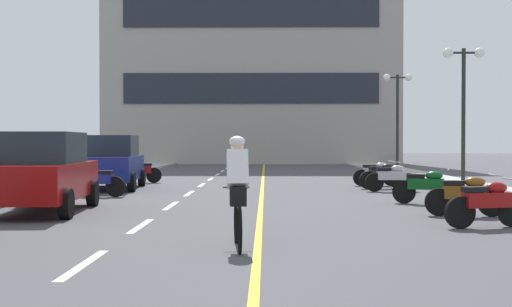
% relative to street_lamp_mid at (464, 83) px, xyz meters
% --- Properties ---
extents(ground_plane, '(140.00, 140.00, 0.00)m').
position_rel_street_lamp_mid_xyz_m(ground_plane, '(-7.33, 0.04, -3.66)').
color(ground_plane, '#47474C').
extents(curb_left, '(2.40, 72.00, 0.12)m').
position_rel_street_lamp_mid_xyz_m(curb_left, '(-14.53, 3.04, -3.60)').
color(curb_left, '#A8A8A3').
rests_on(curb_left, ground).
extents(curb_right, '(2.40, 72.00, 0.12)m').
position_rel_street_lamp_mid_xyz_m(curb_right, '(-0.13, 3.04, -3.60)').
color(curb_right, '#A8A8A3').
rests_on(curb_right, ground).
extents(lane_dash_1, '(0.14, 2.20, 0.01)m').
position_rel_street_lamp_mid_xyz_m(lane_dash_1, '(-9.33, -14.96, -3.65)').
color(lane_dash_1, silver).
rests_on(lane_dash_1, ground).
extents(lane_dash_2, '(0.14, 2.20, 0.01)m').
position_rel_street_lamp_mid_xyz_m(lane_dash_2, '(-9.33, -10.96, -3.65)').
color(lane_dash_2, silver).
rests_on(lane_dash_2, ground).
extents(lane_dash_3, '(0.14, 2.20, 0.01)m').
position_rel_street_lamp_mid_xyz_m(lane_dash_3, '(-9.33, -6.96, -3.65)').
color(lane_dash_3, silver).
rests_on(lane_dash_3, ground).
extents(lane_dash_4, '(0.14, 2.20, 0.01)m').
position_rel_street_lamp_mid_xyz_m(lane_dash_4, '(-9.33, -2.96, -3.65)').
color(lane_dash_4, silver).
rests_on(lane_dash_4, ground).
extents(lane_dash_5, '(0.14, 2.20, 0.01)m').
position_rel_street_lamp_mid_xyz_m(lane_dash_5, '(-9.33, 1.04, -3.65)').
color(lane_dash_5, silver).
rests_on(lane_dash_5, ground).
extents(lane_dash_6, '(0.14, 2.20, 0.01)m').
position_rel_street_lamp_mid_xyz_m(lane_dash_6, '(-9.33, 5.04, -3.65)').
color(lane_dash_6, silver).
rests_on(lane_dash_6, ground).
extents(lane_dash_7, '(0.14, 2.20, 0.01)m').
position_rel_street_lamp_mid_xyz_m(lane_dash_7, '(-9.33, 9.04, -3.65)').
color(lane_dash_7, silver).
rests_on(lane_dash_7, ground).
extents(lane_dash_8, '(0.14, 2.20, 0.01)m').
position_rel_street_lamp_mid_xyz_m(lane_dash_8, '(-9.33, 13.04, -3.65)').
color(lane_dash_8, silver).
rests_on(lane_dash_8, ground).
extents(lane_dash_9, '(0.14, 2.20, 0.01)m').
position_rel_street_lamp_mid_xyz_m(lane_dash_9, '(-9.33, 17.04, -3.65)').
color(lane_dash_9, silver).
rests_on(lane_dash_9, ground).
extents(lane_dash_10, '(0.14, 2.20, 0.01)m').
position_rel_street_lamp_mid_xyz_m(lane_dash_10, '(-9.33, 21.04, -3.65)').
color(lane_dash_10, silver).
rests_on(lane_dash_10, ground).
extents(lane_dash_11, '(0.14, 2.20, 0.01)m').
position_rel_street_lamp_mid_xyz_m(lane_dash_11, '(-9.33, 25.04, -3.65)').
color(lane_dash_11, silver).
rests_on(lane_dash_11, ground).
extents(centre_line_yellow, '(0.12, 66.00, 0.01)m').
position_rel_street_lamp_mid_xyz_m(centre_line_yellow, '(-7.08, 3.04, -3.65)').
color(centre_line_yellow, gold).
rests_on(centre_line_yellow, ground).
extents(office_building, '(21.66, 7.07, 18.07)m').
position_rel_street_lamp_mid_xyz_m(office_building, '(-8.01, 27.52, 5.38)').
color(office_building, '#9E998E').
rests_on(office_building, ground).
extents(street_lamp_mid, '(1.46, 0.36, 4.79)m').
position_rel_street_lamp_mid_xyz_m(street_lamp_mid, '(0.00, 0.00, 0.00)').
color(street_lamp_mid, black).
rests_on(street_lamp_mid, curb_right).
extents(street_lamp_far, '(1.46, 0.36, 4.93)m').
position_rel_street_lamp_mid_xyz_m(street_lamp_far, '(-0.27, 10.39, 0.09)').
color(street_lamp_far, black).
rests_on(street_lamp_far, curb_right).
extents(parked_car_near, '(2.13, 4.30, 1.82)m').
position_rel_street_lamp_mid_xyz_m(parked_car_near, '(-12.01, -8.56, -2.74)').
color(parked_car_near, black).
rests_on(parked_car_near, ground).
extents(parked_car_mid, '(2.15, 4.31, 1.82)m').
position_rel_street_lamp_mid_xyz_m(parked_car_mid, '(-12.18, -1.02, -2.74)').
color(parked_car_mid, black).
rests_on(parked_car_mid, ground).
extents(motorcycle_3, '(1.67, 0.70, 0.92)m').
position_rel_street_lamp_mid_xyz_m(motorcycle_3, '(-2.83, -11.14, -3.18)').
color(motorcycle_3, black).
rests_on(motorcycle_3, ground).
extents(motorcycle_4, '(1.70, 0.60, 0.92)m').
position_rel_street_lamp_mid_xyz_m(motorcycle_4, '(-2.66, -9.25, -3.18)').
color(motorcycle_4, black).
rests_on(motorcycle_4, ground).
extents(motorcycle_5, '(1.65, 0.78, 0.92)m').
position_rel_street_lamp_mid_xyz_m(motorcycle_5, '(-2.83, -6.42, -3.18)').
color(motorcycle_5, black).
rests_on(motorcycle_5, ground).
extents(motorcycle_6, '(1.68, 0.64, 0.92)m').
position_rel_street_lamp_mid_xyz_m(motorcycle_6, '(-11.85, -4.23, -3.18)').
color(motorcycle_6, black).
rests_on(motorcycle_6, ground).
extents(motorcycle_7, '(1.70, 0.60, 0.92)m').
position_rel_street_lamp_mid_xyz_m(motorcycle_7, '(-2.91, -2.13, -3.18)').
color(motorcycle_7, black).
rests_on(motorcycle_7, ground).
extents(motorcycle_8, '(1.66, 0.73, 0.92)m').
position_rel_street_lamp_mid_xyz_m(motorcycle_8, '(-2.95, -0.72, -3.18)').
color(motorcycle_8, black).
rests_on(motorcycle_8, ground).
extents(motorcycle_9, '(1.70, 0.60, 0.92)m').
position_rel_street_lamp_mid_xyz_m(motorcycle_9, '(-2.93, 0.70, -3.18)').
color(motorcycle_9, black).
rests_on(motorcycle_9, ground).
extents(motorcycle_10, '(1.70, 0.60, 0.92)m').
position_rel_street_lamp_mid_xyz_m(motorcycle_10, '(-11.87, 2.26, -3.18)').
color(motorcycle_10, black).
rests_on(motorcycle_10, ground).
extents(cyclist_rider, '(0.43, 1.77, 1.71)m').
position_rel_street_lamp_mid_xyz_m(cyclist_rider, '(-7.38, -13.54, -2.77)').
color(cyclist_rider, black).
rests_on(cyclist_rider, ground).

